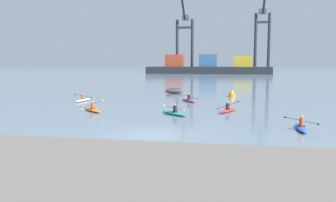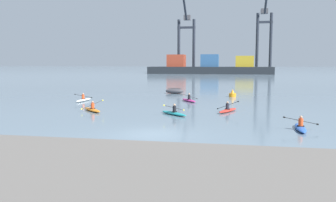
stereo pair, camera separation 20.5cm
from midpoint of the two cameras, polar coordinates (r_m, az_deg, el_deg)
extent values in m
plane|color=slate|center=(21.89, -2.25, -5.35)|extent=(800.00, 800.00, 0.00)
cube|color=#1E2328|center=(142.27, 6.76, 4.92)|extent=(48.86, 9.48, 2.79)
cube|color=#993823|center=(143.84, 1.40, 6.49)|extent=(6.84, 6.63, 4.84)
cube|color=#2D5684|center=(142.24, 6.78, 6.46)|extent=(6.84, 6.63, 4.87)
cube|color=#B29323|center=(141.90, 12.23, 6.24)|extent=(6.84, 6.63, 4.25)
cylinder|color=#232833|center=(152.96, 1.79, 8.75)|extent=(1.20, 1.20, 22.58)
cylinder|color=#232833|center=(152.08, 4.21, 8.75)|extent=(1.20, 1.20, 22.58)
cube|color=#232833|center=(153.05, 3.01, 11.71)|extent=(7.63, 0.90, 0.90)
cylinder|color=#232833|center=(147.28, 2.64, 15.56)|extent=(0.90, 14.77, 12.45)
cube|color=#47474C|center=(155.99, 3.15, 13.22)|extent=(2.80, 2.80, 2.00)
cylinder|color=#232833|center=(151.42, 14.17, 8.95)|extent=(1.20, 1.20, 24.46)
cylinder|color=#232833|center=(151.81, 16.21, 8.88)|extent=(1.20, 1.20, 24.46)
cube|color=#232833|center=(152.28, 15.28, 12.13)|extent=(6.54, 0.90, 0.90)
cylinder|color=#232833|center=(147.40, 15.56, 15.39)|extent=(0.90, 12.52, 8.97)
cube|color=#47474C|center=(155.32, 15.26, 13.75)|extent=(2.80, 2.80, 2.00)
ellipsoid|color=#38383D|center=(50.51, 1.18, 1.60)|extent=(2.65, 1.21, 0.70)
cube|color=#38383D|center=(50.48, 1.18, 2.03)|extent=(1.95, 0.14, 0.06)
cylinder|color=orange|center=(46.49, 10.45, 0.95)|extent=(0.90, 0.90, 0.45)
cone|color=orange|center=(46.45, 10.46, 1.56)|extent=(0.49, 0.49, 0.55)
ellipsoid|color=red|center=(32.14, 9.78, -1.50)|extent=(1.90, 3.36, 0.26)
torus|color=black|center=(32.03, 9.71, -1.28)|extent=(0.64, 0.64, 0.05)
cylinder|color=#23232D|center=(32.00, 9.72, -0.85)|extent=(0.30, 0.30, 0.50)
sphere|color=tan|center=(31.96, 9.73, -0.23)|extent=(0.19, 0.19, 0.19)
cylinder|color=black|center=(32.04, 9.76, -0.66)|extent=(1.82, 0.81, 0.81)
ellipsoid|color=black|center=(32.50, 8.18, -1.23)|extent=(0.21, 0.12, 0.17)
ellipsoid|color=black|center=(31.61, 11.38, -0.08)|extent=(0.21, 0.12, 0.17)
ellipsoid|color=orange|center=(32.78, -11.89, -1.40)|extent=(2.78, 2.87, 0.26)
torus|color=black|center=(32.67, -11.83, -1.18)|extent=(0.69, 0.69, 0.05)
cylinder|color=#DB471E|center=(32.64, -11.84, -0.76)|extent=(0.30, 0.30, 0.50)
sphere|color=tan|center=(32.60, -11.85, -0.15)|extent=(0.19, 0.19, 0.19)
cylinder|color=black|center=(32.67, -11.88, -0.58)|extent=(1.47, 1.41, 0.69)
ellipsoid|color=yellow|center=(32.37, -13.51, -1.27)|extent=(0.18, 0.17, 0.16)
ellipsoid|color=yellow|center=(33.00, -10.27, 0.10)|extent=(0.18, 0.17, 0.16)
ellipsoid|color=#C13384|center=(40.23, 3.50, 0.10)|extent=(2.30, 3.20, 0.26)
torus|color=black|center=(40.13, 3.56, 0.29)|extent=(0.67, 0.67, 0.05)
cylinder|color=black|center=(40.10, 3.56, 0.63)|extent=(0.30, 0.30, 0.50)
sphere|color=tan|center=(40.07, 3.57, 1.13)|extent=(0.19, 0.19, 0.19)
cylinder|color=black|center=(40.14, 3.53, 0.78)|extent=(1.73, 1.09, 0.66)
ellipsoid|color=black|center=(39.71, 2.22, 1.18)|extent=(0.19, 0.14, 0.16)
ellipsoid|color=black|center=(40.59, 4.82, 0.38)|extent=(0.19, 0.14, 0.16)
ellipsoid|color=silver|center=(41.62, -13.27, 0.15)|extent=(0.78, 3.43, 0.26)
torus|color=black|center=(41.51, -13.33, 0.33)|extent=(0.52, 0.52, 0.05)
cylinder|color=#DB471E|center=(41.49, -13.34, 0.66)|extent=(0.30, 0.30, 0.50)
sphere|color=tan|center=(41.46, -13.35, 1.14)|extent=(0.19, 0.19, 0.19)
cylinder|color=black|center=(41.53, -13.31, 0.80)|extent=(2.08, 0.15, 0.35)
ellipsoid|color=black|center=(42.00, -14.58, 1.04)|extent=(0.20, 0.05, 0.14)
ellipsoid|color=black|center=(41.08, -12.02, 0.56)|extent=(0.20, 0.05, 0.14)
ellipsoid|color=#2856B2|center=(24.86, 20.72, -4.05)|extent=(0.75, 3.42, 0.26)
torus|color=black|center=(24.74, 20.76, -3.78)|extent=(0.51, 0.51, 0.05)
cylinder|color=#DB471E|center=(24.70, 20.78, -3.23)|extent=(0.30, 0.30, 0.50)
sphere|color=tan|center=(24.65, 20.81, -2.42)|extent=(0.19, 0.19, 0.19)
cylinder|color=black|center=(24.73, 20.78, -2.98)|extent=(2.07, 0.12, 0.41)
ellipsoid|color=black|center=(24.59, 18.40, -2.50)|extent=(0.20, 0.05, 0.14)
ellipsoid|color=black|center=(24.92, 23.12, -3.45)|extent=(0.20, 0.05, 0.14)
ellipsoid|color=teal|center=(29.86, 1.13, -2.00)|extent=(2.84, 2.81, 0.26)
torus|color=black|center=(29.76, 1.24, -1.75)|extent=(0.69, 0.69, 0.05)
cylinder|color=black|center=(29.72, 1.24, -1.30)|extent=(0.30, 0.30, 0.50)
sphere|color=tan|center=(29.68, 1.24, -0.63)|extent=(0.19, 0.19, 0.19)
cylinder|color=black|center=(29.75, 1.19, -1.09)|extent=(1.45, 1.47, 0.59)
ellipsoid|color=yellow|center=(29.14, -0.43, -0.70)|extent=(0.17, 0.17, 0.15)
ellipsoid|color=yellow|center=(30.39, 2.74, -1.48)|extent=(0.17, 0.17, 0.15)
camera|label=1|loc=(0.10, -89.83, 0.02)|focal=37.94mm
camera|label=2|loc=(0.10, 90.17, -0.02)|focal=37.94mm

